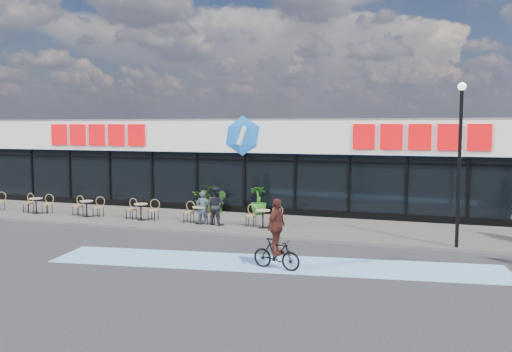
# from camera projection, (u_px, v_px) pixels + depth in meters

# --- Properties ---
(ground) EXTENTS (120.00, 120.00, 0.00)m
(ground) POSITION_uv_depth(u_px,v_px,m) (179.00, 245.00, 19.49)
(ground) COLOR #28282B
(ground) RESTS_ON ground
(sidewalk) EXTENTS (44.00, 5.00, 0.10)m
(sidewalk) POSITION_uv_depth(u_px,v_px,m) (225.00, 222.00, 23.73)
(sidewalk) COLOR #524E48
(sidewalk) RESTS_ON ground
(bike_lane) EXTENTS (14.17, 4.13, 0.01)m
(bike_lane) POSITION_uv_depth(u_px,v_px,m) (273.00, 264.00, 16.80)
(bike_lane) COLOR #7AB2E7
(bike_lane) RESTS_ON ground
(building) EXTENTS (30.60, 6.57, 4.75)m
(building) POSITION_uv_depth(u_px,v_px,m) (263.00, 162.00, 28.64)
(building) COLOR black
(building) RESTS_ON ground
(lamp_post) EXTENTS (0.28, 0.28, 5.62)m
(lamp_post) POSITION_uv_depth(u_px,v_px,m) (460.00, 151.00, 18.33)
(lamp_post) COLOR black
(lamp_post) RESTS_ON sidewalk
(bistro_set_1) EXTENTS (1.54, 0.62, 0.90)m
(bistro_set_1) POSITION_uv_depth(u_px,v_px,m) (37.00, 204.00, 25.85)
(bistro_set_1) COLOR tan
(bistro_set_1) RESTS_ON sidewalk
(bistro_set_2) EXTENTS (1.54, 0.62, 0.90)m
(bistro_set_2) POSITION_uv_depth(u_px,v_px,m) (88.00, 207.00, 24.94)
(bistro_set_2) COLOR tan
(bistro_set_2) RESTS_ON sidewalk
(bistro_set_3) EXTENTS (1.54, 0.62, 0.90)m
(bistro_set_3) POSITION_uv_depth(u_px,v_px,m) (142.00, 210.00, 24.04)
(bistro_set_3) COLOR tan
(bistro_set_3) RESTS_ON sidewalk
(bistro_set_4) EXTENTS (1.54, 0.62, 0.90)m
(bistro_set_4) POSITION_uv_depth(u_px,v_px,m) (200.00, 213.00, 23.13)
(bistro_set_4) COLOR tan
(bistro_set_4) RESTS_ON sidewalk
(bistro_set_5) EXTENTS (1.54, 0.62, 0.90)m
(bistro_set_5) POSITION_uv_depth(u_px,v_px,m) (264.00, 216.00, 22.23)
(bistro_set_5) COLOR tan
(bistro_set_5) RESTS_ON sidewalk
(potted_plant_left) EXTENTS (0.61, 0.50, 1.07)m
(potted_plant_left) POSITION_uv_depth(u_px,v_px,m) (220.00, 201.00, 26.06)
(potted_plant_left) COLOR #1C4D16
(potted_plant_left) RESTS_ON sidewalk
(potted_plant_mid) EXTENTS (1.50, 1.42, 1.32)m
(potted_plant_mid) POSITION_uv_depth(u_px,v_px,m) (205.00, 198.00, 26.29)
(potted_plant_mid) COLOR #325E1A
(potted_plant_mid) RESTS_ON sidewalk
(potted_plant_right) EXTENTS (0.93, 0.93, 1.33)m
(potted_plant_right) POSITION_uv_depth(u_px,v_px,m) (259.00, 200.00, 25.49)
(potted_plant_right) COLOR #255F1B
(potted_plant_right) RESTS_ON sidewalk
(patron_left) EXTENTS (0.60, 0.49, 1.41)m
(patron_left) POSITION_uv_depth(u_px,v_px,m) (202.00, 208.00, 22.92)
(patron_left) COLOR #313D4D
(patron_left) RESTS_ON sidewalk
(patron_right) EXTENTS (0.89, 0.74, 1.64)m
(patron_right) POSITION_uv_depth(u_px,v_px,m) (216.00, 206.00, 22.76)
(patron_right) COLOR black
(patron_right) RESTS_ON sidewalk
(cyclist_a) EXTENTS (1.60, 1.05, 2.14)m
(cyclist_a) POSITION_uv_depth(u_px,v_px,m) (276.00, 240.00, 16.06)
(cyclist_a) COLOR black
(cyclist_a) RESTS_ON ground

